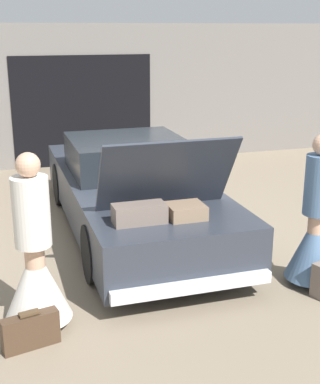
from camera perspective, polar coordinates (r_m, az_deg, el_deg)
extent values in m
plane|color=#7F705B|center=(7.52, -2.91, -4.02)|extent=(40.00, 40.00, 0.00)
cube|color=slate|center=(11.02, -8.30, 10.12)|extent=(12.00, 0.12, 2.80)
cube|color=black|center=(10.99, -8.18, 8.52)|extent=(2.80, 0.02, 2.20)
cube|color=#2D333D|center=(7.36, -2.97, -0.53)|extent=(1.76, 4.68, 0.60)
cube|color=#1E2328|center=(7.49, -3.57, 3.99)|extent=(1.54, 1.50, 0.47)
cylinder|color=black|center=(8.64, -10.56, 0.82)|extent=(0.18, 0.66, 0.66)
cylinder|color=black|center=(8.96, -0.26, 1.70)|extent=(0.18, 0.66, 0.66)
cylinder|color=black|center=(5.97, -7.13, -6.53)|extent=(0.18, 0.66, 0.66)
cylinder|color=black|center=(6.42, 7.24, -4.81)|extent=(0.18, 0.66, 0.66)
cube|color=silver|center=(5.33, 3.54, -10.03)|extent=(1.67, 0.10, 0.12)
cube|color=#2D333D|center=(5.73, 0.77, 1.82)|extent=(1.49, 0.54, 0.85)
cube|color=#75665B|center=(5.50, -2.22, -2.31)|extent=(0.55, 0.26, 0.20)
cube|color=#8C7259|center=(5.66, 2.76, -2.04)|extent=(0.39, 0.35, 0.15)
cylinder|color=tan|center=(5.19, -13.00, -9.71)|extent=(0.18, 0.18, 0.81)
cone|color=silver|center=(5.17, -13.03, -9.31)|extent=(0.64, 0.64, 0.73)
cylinder|color=silver|center=(4.91, -13.56, -2.07)|extent=(0.33, 0.33, 0.64)
sphere|color=tan|center=(4.78, -13.92, 2.83)|extent=(0.22, 0.22, 0.22)
cylinder|color=tan|center=(6.08, 16.07, -5.88)|extent=(0.17, 0.17, 0.81)
cone|color=slate|center=(6.06, 16.11, -5.53)|extent=(0.60, 0.60, 0.73)
cylinder|color=slate|center=(5.84, 16.66, 0.71)|extent=(0.32, 0.32, 0.64)
cube|color=#473323|center=(4.98, -13.64, -14.24)|extent=(0.52, 0.24, 0.32)
cube|color=#4C3823|center=(4.89, -13.79, -12.45)|extent=(0.19, 0.11, 0.02)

